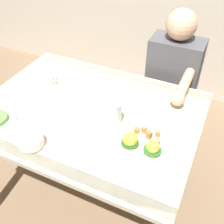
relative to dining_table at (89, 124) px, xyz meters
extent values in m
plane|color=#7F664C|center=(0.00, 0.00, -0.63)|extent=(6.00, 6.00, 0.00)
cube|color=beige|center=(0.00, 0.00, 0.09)|extent=(1.20, 0.90, 0.03)
cube|color=#4C6BB7|center=(0.00, -0.40, 0.10)|extent=(1.20, 0.06, 0.00)
cube|color=#4C6BB7|center=(0.00, 0.40, 0.10)|extent=(1.20, 0.06, 0.00)
cube|color=brown|center=(-0.55, 0.40, -0.28)|extent=(0.06, 0.06, 0.71)
cube|color=brown|center=(0.55, 0.40, -0.28)|extent=(0.06, 0.06, 0.71)
cylinder|color=white|center=(0.37, -0.15, 0.11)|extent=(0.27, 0.27, 0.01)
cylinder|color=tan|center=(0.31, -0.16, 0.13)|extent=(0.08, 0.08, 0.02)
cylinder|color=#236028|center=(0.31, -0.16, 0.14)|extent=(0.08, 0.08, 0.01)
sphere|color=yellow|center=(0.31, -0.16, 0.16)|extent=(0.07, 0.07, 0.07)
cylinder|color=tan|center=(0.42, -0.16, 0.13)|extent=(0.08, 0.08, 0.02)
cylinder|color=#286B2D|center=(0.42, -0.16, 0.14)|extent=(0.08, 0.08, 0.01)
sphere|color=yellow|center=(0.42, -0.16, 0.16)|extent=(0.06, 0.06, 0.06)
cube|color=#AD7038|center=(0.38, -0.07, 0.14)|extent=(0.03, 0.03, 0.04)
cube|color=#AD7038|center=(0.31, -0.06, 0.13)|extent=(0.03, 0.03, 0.03)
cube|color=#B77A42|center=(0.41, -0.04, 0.14)|extent=(0.03, 0.03, 0.03)
cube|color=tan|center=(0.43, -0.10, 0.13)|extent=(0.03, 0.03, 0.03)
cube|color=tan|center=(0.34, -0.05, 0.14)|extent=(0.03, 0.03, 0.04)
cylinder|color=white|center=(-0.12, -0.34, 0.11)|extent=(0.10, 0.10, 0.01)
cylinder|color=white|center=(-0.12, -0.34, 0.14)|extent=(0.12, 0.12, 0.04)
cube|color=#F4DB66|center=(-0.12, -0.34, 0.14)|extent=(0.03, 0.03, 0.03)
cube|color=#F4A85B|center=(-0.10, -0.34, 0.14)|extent=(0.04, 0.04, 0.03)
cube|color=#F4DB66|center=(-0.09, -0.34, 0.15)|extent=(0.03, 0.03, 0.03)
cube|color=#F4DB66|center=(-0.10, -0.34, 0.13)|extent=(0.04, 0.04, 0.03)
cube|color=#B7E093|center=(-0.11, -0.32, 0.15)|extent=(0.04, 0.04, 0.03)
cylinder|color=white|center=(-0.36, 0.12, 0.15)|extent=(0.08, 0.08, 0.09)
cylinder|color=black|center=(-0.36, 0.12, 0.20)|extent=(0.07, 0.07, 0.01)
torus|color=white|center=(-0.31, 0.12, 0.16)|extent=(0.06, 0.02, 0.06)
cube|color=silver|center=(-0.27, -0.07, 0.11)|extent=(0.11, 0.06, 0.00)
cube|color=silver|center=(-0.20, -0.11, 0.11)|extent=(0.04, 0.04, 0.00)
cylinder|color=silver|center=(0.17, -0.03, 0.17)|extent=(0.07, 0.07, 0.13)
cylinder|color=silver|center=(0.17, -0.03, 0.14)|extent=(0.06, 0.06, 0.06)
cylinder|color=#33333D|center=(0.23, 0.53, -0.41)|extent=(0.11, 0.11, 0.45)
cylinder|color=#33333D|center=(0.41, 0.53, -0.41)|extent=(0.11, 0.11, 0.45)
cube|color=#4C4C51|center=(0.32, 0.63, 0.07)|extent=(0.34, 0.20, 0.50)
sphere|color=#DBAD89|center=(0.32, 0.63, 0.41)|extent=(0.19, 0.19, 0.19)
cylinder|color=#DBAD89|center=(0.44, 0.38, 0.17)|extent=(0.06, 0.30, 0.06)
sphere|color=#DBAD89|center=(0.44, 0.23, 0.17)|extent=(0.08, 0.08, 0.08)
camera|label=1|loc=(0.60, -0.97, 1.06)|focal=43.13mm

